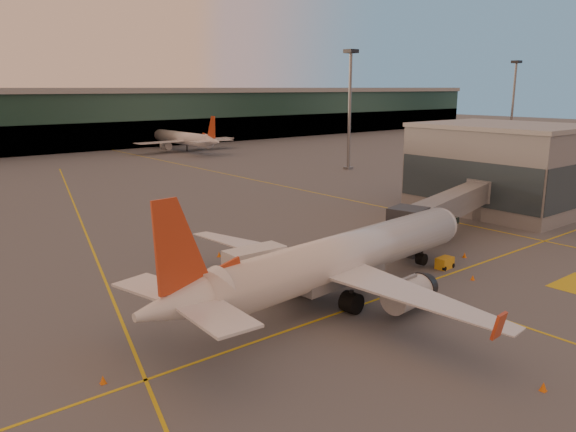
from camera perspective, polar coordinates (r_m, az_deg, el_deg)
ground at (r=45.75m, az=13.27°, el=-10.19°), size 600.00×600.00×0.00m
taxi_markings at (r=76.50m, az=-17.97°, el=-1.08°), size 100.12×173.00×0.01m
gate_building at (r=87.95m, az=20.92°, el=4.63°), size 18.40×22.40×12.60m
mast_east_near at (r=124.48m, az=6.30°, el=11.55°), size 2.40×2.40×25.60m
mast_east_far at (r=187.56m, az=21.93°, el=11.15°), size 2.40×2.40×25.60m
main_airplane at (r=47.05m, az=4.89°, el=-4.54°), size 36.83×33.23×11.11m
jet_bridge at (r=70.79m, az=16.55°, el=1.11°), size 26.81×9.62×5.61m
catering_truck at (r=49.08m, az=-3.33°, el=-5.30°), size 5.41×2.54×4.16m
gpu_cart at (r=58.45m, az=15.64°, el=-4.62°), size 2.00×1.28×1.13m
pushback_tug at (r=69.06m, az=14.29°, el=-1.64°), size 4.24×3.04×1.96m
cone_nose at (r=62.78m, az=17.50°, el=-3.81°), size 0.43×0.43×0.55m
cone_tail at (r=37.48m, az=-18.29°, el=-15.51°), size 0.42×0.42×0.53m
cone_wing_right at (r=38.16m, az=24.52°, el=-15.50°), size 0.45×0.45×0.57m
cone_wing_left at (r=60.58m, az=-7.01°, el=-3.88°), size 0.45×0.45×0.58m
cone_fwd at (r=55.85m, az=18.26°, el=-5.96°), size 0.39×0.39×0.50m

